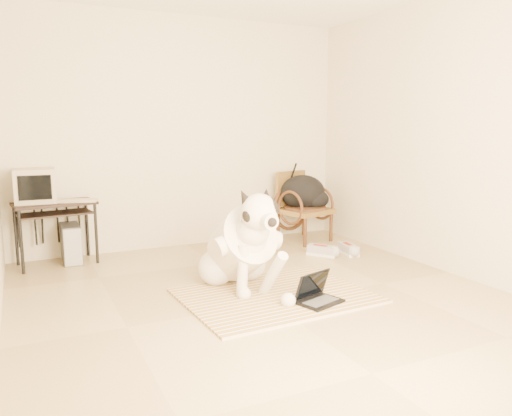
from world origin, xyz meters
TOP-DOWN VIEW (x-y plane):
  - floor at (0.00, 0.00)m, footprint 4.50×4.50m
  - wall_back at (0.00, 2.25)m, footprint 4.50×0.00m
  - wall_right at (2.00, 0.00)m, footprint 0.00×4.50m
  - rug at (0.11, 0.11)m, footprint 1.61×1.26m
  - dog at (-0.06, 0.43)m, footprint 0.65×1.35m
  - laptop at (0.33, -0.19)m, footprint 0.41×0.35m
  - computer_desk at (-1.49, 1.99)m, footprint 0.84×0.54m
  - crt_monitor at (-1.66, 2.06)m, footprint 0.41×0.39m
  - desk_keyboard at (-1.29, 1.92)m, footprint 0.45×0.26m
  - pc_tower at (-1.35, 2.03)m, footprint 0.18×0.43m
  - rattan_chair at (1.40, 1.86)m, footprint 0.70×0.68m
  - backpack at (1.44, 1.86)m, footprint 0.60×0.49m
  - sneaker_left at (1.21, 1.09)m, footprint 0.30×0.35m
  - sneaker_right at (1.52, 1.03)m, footprint 0.18×0.34m

SIDE VIEW (x-z plane):
  - floor at x=0.00m, z-range 0.00..0.00m
  - rug at x=0.11m, z-range 0.00..0.02m
  - sneaker_right at x=1.52m, z-range -0.01..0.11m
  - sneaker_left at x=1.21m, z-range -0.01..0.11m
  - laptop at x=0.33m, z-range -0.04..0.20m
  - pc_tower at x=-1.35m, z-range 0.00..0.41m
  - dog at x=-0.06m, z-range -0.10..0.88m
  - rattan_chair at x=1.40m, z-range 0.00..0.87m
  - computer_desk at x=-1.49m, z-range 0.24..0.90m
  - backpack at x=1.44m, z-range 0.38..0.81m
  - desk_keyboard at x=-1.29m, z-range 0.66..0.69m
  - crt_monitor at x=-1.66m, z-range 0.66..1.01m
  - wall_back at x=0.00m, z-range -0.90..3.60m
  - wall_right at x=2.00m, z-range -0.90..3.60m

